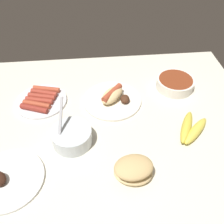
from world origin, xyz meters
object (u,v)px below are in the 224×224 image
at_px(plate_sausages, 41,100).
at_px(banana_bunch, 191,129).
at_px(bowl_chili, 175,83).
at_px(plate_hotdog_assembled, 113,98).
at_px(bread_stack, 133,170).
at_px(bowl_coleslaw, 72,136).
at_px(plate_grilled_meat, 6,179).

distance_m(plate_sausages, banana_bunch, 0.58).
xyz_separation_m(bowl_chili, plate_hotdog_assembled, (0.27, 0.06, -0.01)).
distance_m(banana_bunch, bread_stack, 0.28).
relative_size(bowl_coleslaw, banana_bunch, 0.93).
relative_size(plate_sausages, plate_grilled_meat, 0.94).
distance_m(bowl_coleslaw, banana_bunch, 0.41).
bearing_deg(plate_hotdog_assembled, bowl_chili, -167.22).
bearing_deg(plate_hotdog_assembled, bread_stack, 94.45).
bearing_deg(bread_stack, plate_sausages, -49.58).
bearing_deg(plate_hotdog_assembled, plate_grilled_meat, 42.64).
bearing_deg(bowl_coleslaw, bowl_chili, -149.21).
height_order(bowl_coleslaw, plate_sausages, bowl_coleslaw).
relative_size(plate_hotdog_assembled, plate_grilled_meat, 1.08).
relative_size(bowl_coleslaw, plate_hotdog_assembled, 0.65).
distance_m(plate_sausages, bread_stack, 0.48).
xyz_separation_m(bowl_coleslaw, plate_sausages, (0.13, -0.22, -0.02)).
bearing_deg(plate_hotdog_assembled, plate_sausages, -4.41).
distance_m(bowl_chili, plate_hotdog_assembled, 0.28).
relative_size(plate_hotdog_assembled, bread_stack, 1.82).
relative_size(plate_sausages, bread_stack, 1.58).
xyz_separation_m(plate_grilled_meat, bread_stack, (-0.38, 0.02, 0.03)).
bearing_deg(banana_bunch, plate_sausages, -21.20).
xyz_separation_m(bowl_chili, bread_stack, (0.24, 0.41, 0.01)).
height_order(bowl_chili, bread_stack, bread_stack).
height_order(bowl_coleslaw, bowl_chili, bowl_coleslaw).
bearing_deg(banana_bunch, plate_hotdog_assembled, -36.24).
relative_size(bowl_coleslaw, bread_stack, 1.19).
bearing_deg(bowl_chili, bread_stack, 58.97).
height_order(plate_sausages, bowl_chili, bowl_chili).
relative_size(plate_grilled_meat, bread_stack, 1.68).
height_order(bowl_coleslaw, banana_bunch, bowl_coleslaw).
bearing_deg(bread_stack, plate_grilled_meat, -3.32).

